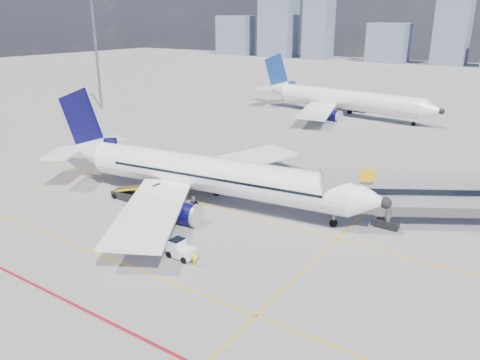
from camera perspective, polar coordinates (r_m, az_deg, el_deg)
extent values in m
plane|color=gray|center=(44.39, -9.41, -6.42)|extent=(420.00, 420.00, 0.00)
cube|color=#DAA10B|center=(49.96, -3.18, -3.19)|extent=(60.00, 0.18, 0.01)
cube|color=#DAA10B|center=(40.74, -15.20, -9.31)|extent=(80.00, 0.15, 0.01)
cube|color=#DAA10B|center=(38.78, 8.35, -10.34)|extent=(0.15, 28.00, 0.01)
cube|color=#DAA10B|center=(63.35, -17.84, 0.78)|extent=(0.15, 30.00, 0.01)
cube|color=maroon|center=(37.71, -22.15, -12.60)|extent=(90.00, 0.25, 0.01)
cube|color=gray|center=(47.78, 25.10, -1.11)|extent=(20.84, 13.93, 2.60)
cube|color=black|center=(47.71, 25.13, -0.88)|extent=(20.52, 13.82, 0.55)
cube|color=gray|center=(44.79, 11.83, -0.93)|extent=(4.49, 4.56, 3.00)
cube|color=black|center=(46.89, 17.49, -5.18)|extent=(2.20, 1.00, 0.70)
cylinder|color=slate|center=(46.37, 17.65, -3.66)|extent=(0.56, 0.56, 2.70)
cube|color=#DAA10B|center=(43.15, 15.32, 0.55)|extent=(1.26, 0.82, 1.20)
cylinder|color=slate|center=(107.97, -17.14, 14.89)|extent=(0.56, 0.56, 25.00)
cube|color=slate|center=(265.05, -0.60, 17.22)|extent=(19.27, 9.75, 20.39)
cube|color=slate|center=(250.92, 4.68, 18.28)|extent=(17.58, 12.33, 31.11)
cube|color=slate|center=(240.79, 9.56, 18.01)|extent=(11.92, 11.93, 30.69)
cube|color=slate|center=(228.78, 17.63, 15.66)|extent=(16.62, 13.45, 17.11)
cube|color=slate|center=(222.43, 24.54, 16.72)|extent=(13.06, 12.22, 31.92)
cylinder|color=white|center=(49.43, -3.31, 0.64)|extent=(29.57, 7.44, 3.81)
cone|color=white|center=(44.07, 15.60, -2.41)|extent=(3.97, 4.22, 3.81)
sphere|color=black|center=(43.87, 17.34, -2.68)|extent=(1.20, 1.20, 1.08)
cone|color=white|center=(59.82, -18.32, 3.51)|extent=(6.68, 4.56, 3.81)
cube|color=black|center=(44.10, 14.05, -1.51)|extent=(1.64, 1.64, 0.44)
cube|color=white|center=(57.79, -0.23, 2.33)|extent=(9.55, 16.91, 0.56)
cube|color=white|center=(43.72, -10.70, -3.67)|extent=(12.71, 16.44, 0.56)
cylinder|color=#09083C|center=(55.09, -0.78, 0.14)|extent=(3.77, 2.67, 2.25)
cylinder|color=#09083C|center=(45.98, -7.29, -3.97)|extent=(3.77, 2.67, 2.25)
cylinder|color=#B3B4BB|center=(54.31, 0.96, -0.14)|extent=(0.63, 2.33, 2.31)
cylinder|color=#B3B4BB|center=(45.04, -5.32, -4.40)|extent=(0.63, 2.33, 2.31)
cube|color=#09083C|center=(59.06, -18.66, 6.66)|extent=(6.69, 1.15, 8.34)
cube|color=#09083C|center=(57.97, -16.76, 4.24)|extent=(5.51, 0.98, 2.10)
cube|color=white|center=(62.17, -16.61, 4.58)|extent=(4.24, 6.04, 0.22)
cube|color=white|center=(57.94, -20.77, 3.09)|extent=(5.23, 6.21, 0.22)
cylinder|color=slate|center=(45.59, 11.36, -4.59)|extent=(0.31, 0.31, 1.80)
cylinder|color=black|center=(45.80, 11.32, -5.19)|extent=(0.79, 0.37, 0.76)
cylinder|color=slate|center=(52.80, -2.81, -1.00)|extent=(0.36, 0.36, 1.60)
cylinder|color=black|center=(52.90, -2.81, -1.31)|extent=(1.07, 0.77, 1.00)
cylinder|color=slate|center=(48.73, -5.73, -2.84)|extent=(0.36, 0.36, 1.60)
cylinder|color=black|center=(48.84, -5.72, -3.16)|extent=(1.07, 0.77, 1.00)
cube|color=black|center=(50.68, -1.78, 1.48)|extent=(23.87, 3.10, 0.25)
cube|color=black|center=(47.56, -3.93, 0.25)|extent=(23.87, 3.10, 0.25)
cylinder|color=white|center=(98.38, 13.13, 9.48)|extent=(30.70, 8.13, 3.96)
cone|color=white|center=(91.57, 22.54, 7.84)|extent=(4.17, 4.43, 3.96)
sphere|color=black|center=(91.13, 23.38, 7.68)|extent=(1.26, 1.26, 1.12)
cone|color=white|center=(108.25, 4.45, 11.05)|extent=(6.98, 4.82, 3.96)
cube|color=black|center=(91.91, 21.81, 8.32)|extent=(1.72, 1.72, 0.46)
cube|color=white|center=(107.23, 14.78, 9.52)|extent=(13.35, 17.01, 0.59)
cube|color=white|center=(91.55, 9.42, 8.33)|extent=(9.71, 17.56, 0.59)
cylinder|color=#09083C|center=(104.13, 14.38, 8.57)|extent=(3.94, 2.82, 2.33)
cylinder|color=#09083C|center=(94.00, 10.99, 7.73)|extent=(3.94, 2.82, 2.33)
cylinder|color=#B3B4BB|center=(103.28, 15.33, 8.41)|extent=(0.68, 2.42, 2.40)
cylinder|color=#B3B4BB|center=(93.05, 12.01, 7.55)|extent=(0.68, 2.42, 2.40)
cube|color=navy|center=(107.82, 4.50, 12.89)|extent=(6.93, 1.28, 8.65)
cube|color=navy|center=(106.66, 5.53, 11.48)|extent=(5.71, 1.09, 2.18)
cube|color=white|center=(111.02, 5.33, 11.41)|extent=(5.48, 6.44, 0.22)
cube|color=white|center=(105.91, 3.19, 11.09)|extent=(4.33, 6.25, 0.22)
cylinder|color=black|center=(101.62, 13.24, 8.16)|extent=(1.08, 0.78, 1.00)
cylinder|color=black|center=(97.09, 11.71, 7.77)|extent=(1.08, 0.78, 1.00)
cylinder|color=black|center=(93.24, 20.39, 6.44)|extent=(0.79, 0.38, 0.76)
cube|color=white|center=(39.64, -7.19, -8.64)|extent=(2.35, 1.35, 0.84)
cube|color=white|center=(39.61, -7.67, -7.66)|extent=(1.09, 1.25, 0.63)
cube|color=black|center=(39.52, -7.69, -7.39)|extent=(0.99, 1.19, 0.37)
cylinder|color=black|center=(39.93, -8.63, -8.96)|extent=(0.60, 0.25, 0.59)
cylinder|color=black|center=(40.66, -7.49, -8.36)|extent=(0.60, 0.25, 0.59)
cylinder|color=black|center=(38.89, -6.83, -9.68)|extent=(0.60, 0.25, 0.59)
cylinder|color=black|center=(39.64, -5.69, -9.05)|extent=(0.60, 0.25, 0.59)
cube|color=black|center=(44.68, -11.78, -5.90)|extent=(4.31, 2.80, 0.20)
cube|color=white|center=(45.10, -12.47, -4.36)|extent=(2.10, 2.07, 1.71)
cube|color=white|center=(43.48, -11.23, -5.18)|extent=(2.10, 2.07, 1.71)
cylinder|color=black|center=(45.70, -13.56, -5.69)|extent=(0.38, 0.25, 0.35)
cylinder|color=black|center=(46.33, -11.85, -5.21)|extent=(0.38, 0.25, 0.35)
cylinder|color=black|center=(43.19, -11.67, -7.06)|extent=(0.38, 0.25, 0.35)
cylinder|color=black|center=(43.85, -9.90, -6.52)|extent=(0.38, 0.25, 0.35)
cube|color=black|center=(52.78, -13.20, -1.88)|extent=(4.47, 1.60, 0.75)
cube|color=black|center=(51.81, -12.64, -0.92)|extent=(6.39, 1.07, 1.96)
cube|color=#DAA10B|center=(52.19, -12.18, -0.74)|extent=(6.41, 0.09, 2.05)
cube|color=#DAA10B|center=(51.44, -13.11, -1.11)|extent=(6.41, 0.09, 2.05)
cylinder|color=black|center=(53.58, -15.02, -1.90)|extent=(0.64, 0.26, 0.64)
cylinder|color=black|center=(54.50, -13.86, -1.45)|extent=(0.64, 0.26, 0.64)
cylinder|color=black|center=(51.20, -12.47, -2.69)|extent=(0.64, 0.26, 0.64)
cylinder|color=black|center=(52.16, -11.30, -2.19)|extent=(0.64, 0.26, 0.64)
imported|color=yellow|center=(38.09, -5.49, -9.49)|extent=(0.51, 0.63, 1.51)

